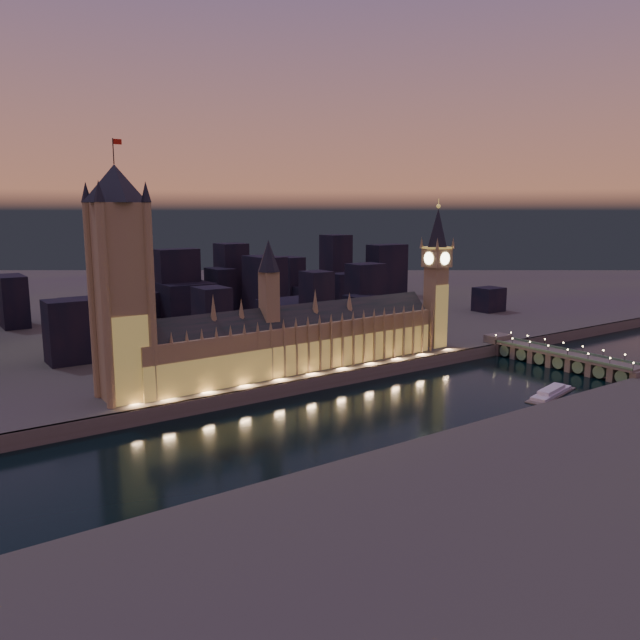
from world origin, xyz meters
TOP-DOWN VIEW (x-y plane):
  - ground_plane at (0.00, 0.00)m, footprint 2000.00×2000.00m
  - north_bank at (0.00, 520.00)m, footprint 2000.00×960.00m
  - embankment_wall at (0.00, 41.00)m, footprint 2000.00×2.50m
  - palace_of_westminster at (-6.59, 61.75)m, footprint 202.00×25.57m
  - victoria_tower at (-110.00, 61.93)m, footprint 31.68×31.68m
  - elizabeth_tower at (108.00, 61.92)m, footprint 18.00×18.00m
  - westminster_bridge at (155.45, -3.45)m, footprint 17.45×113.00m
  - river_boat at (95.45, -42.46)m, footprint 47.15×21.13m
  - city_backdrop at (31.01, 246.75)m, footprint 489.53×215.63m

SIDE VIEW (x-z plane):
  - ground_plane at x=0.00m, z-range 0.00..0.00m
  - river_boat at x=95.45m, z-range -0.69..3.81m
  - north_bank at x=0.00m, z-range 0.00..8.00m
  - embankment_wall at x=0.00m, z-range 0.00..8.00m
  - westminster_bridge at x=155.45m, z-range -1.96..13.94m
  - palace_of_westminster at x=-6.59m, z-range -12.63..65.37m
  - city_backdrop at x=31.01m, z-range -5.90..67.36m
  - elizabeth_tower at x=108.00m, z-range 13.75..116.02m
  - victoria_tower at x=-110.00m, z-range 7.65..135.79m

